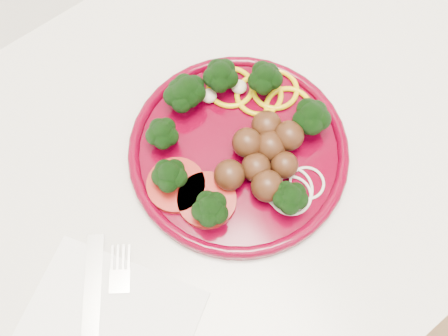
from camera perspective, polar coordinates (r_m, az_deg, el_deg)
counter at (r=1.11m, az=1.08°, el=-7.48°), size 2.40×0.60×0.90m
plate at (r=0.66m, az=1.31°, el=2.33°), size 0.26×0.26×0.06m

